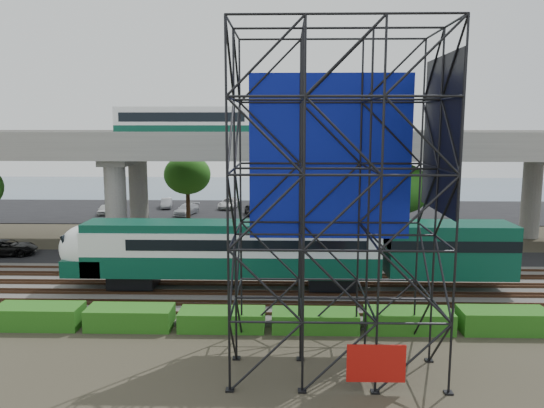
{
  "coord_description": "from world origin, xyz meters",
  "views": [
    {
      "loc": [
        4.4,
        -31.49,
        11.0
      ],
      "look_at": [
        3.42,
        6.0,
        5.25
      ],
      "focal_mm": 35.0,
      "sensor_mm": 36.0,
      "label": 1
    }
  ],
  "objects": [
    {
      "name": "parked_cars",
      "position": [
        1.83,
        33.77,
        0.71
      ],
      "size": [
        38.14,
        9.82,
        1.31
      ],
      "color": "silver",
      "rests_on": "parking_lot"
    },
    {
      "name": "trees",
      "position": [
        -4.67,
        16.17,
        5.57
      ],
      "size": [
        40.94,
        16.94,
        7.69
      ],
      "color": "#382314",
      "rests_on": "ground"
    },
    {
      "name": "service_road",
      "position": [
        0.0,
        10.5,
        0.04
      ],
      "size": [
        90.0,
        5.0,
        0.08
      ],
      "primitive_type": "cube",
      "color": "black",
      "rests_on": "ground"
    },
    {
      "name": "harbor_water",
      "position": [
        0.0,
        56.0,
        0.01
      ],
      "size": [
        140.0,
        40.0,
        0.03
      ],
      "primitive_type": "cube",
      "color": "#425D6D",
      "rests_on": "ground"
    },
    {
      "name": "commuter_train",
      "position": [
        3.03,
        2.0,
        2.88
      ],
      "size": [
        29.3,
        3.06,
        4.3
      ],
      "color": "black",
      "rests_on": "rail_tracks"
    },
    {
      "name": "rail_tracks",
      "position": [
        0.0,
        2.0,
        0.28
      ],
      "size": [
        90.0,
        9.52,
        0.16
      ],
      "color": "#472D1E",
      "rests_on": "ballast_bed"
    },
    {
      "name": "ballast_bed",
      "position": [
        0.0,
        2.0,
        0.1
      ],
      "size": [
        90.0,
        12.0,
        0.2
      ],
      "primitive_type": "cube",
      "color": "slate",
      "rests_on": "ground"
    },
    {
      "name": "hedge_strip",
      "position": [
        1.01,
        -4.3,
        0.56
      ],
      "size": [
        34.6,
        1.8,
        1.2
      ],
      "color": "#1E5E15",
      "rests_on": "ground"
    },
    {
      "name": "suv",
      "position": [
        -18.81,
        10.85,
        0.74
      ],
      "size": [
        5.08,
        2.95,
        1.33
      ],
      "primitive_type": "imported",
      "rotation": [
        0.0,
        0.0,
        1.73
      ],
      "color": "black",
      "rests_on": "service_road"
    },
    {
      "name": "scaffold_tower",
      "position": [
        6.63,
        -7.98,
        7.47
      ],
      "size": [
        9.36,
        6.36,
        15.0
      ],
      "color": "black",
      "rests_on": "ground"
    },
    {
      "name": "ground",
      "position": [
        0.0,
        0.0,
        0.0
      ],
      "size": [
        140.0,
        140.0,
        0.0
      ],
      "primitive_type": "plane",
      "color": "#474233",
      "rests_on": "ground"
    },
    {
      "name": "parking_lot",
      "position": [
        0.0,
        34.0,
        0.04
      ],
      "size": [
        90.0,
        18.0,
        0.08
      ],
      "primitive_type": "cube",
      "color": "black",
      "rests_on": "ground"
    },
    {
      "name": "overpass",
      "position": [
        -0.34,
        16.0,
        8.21
      ],
      "size": [
        80.0,
        12.0,
        12.4
      ],
      "color": "#9E9B93",
      "rests_on": "ground"
    }
  ]
}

